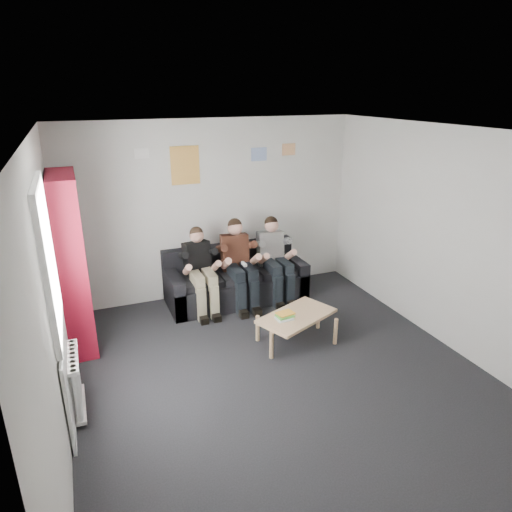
{
  "coord_description": "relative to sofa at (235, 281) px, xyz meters",
  "views": [
    {
      "loc": [
        -1.92,
        -4.02,
        3.09
      ],
      "look_at": [
        0.22,
        1.3,
        0.98
      ],
      "focal_mm": 32.0,
      "sensor_mm": 36.0,
      "label": 1
    }
  ],
  "objects": [
    {
      "name": "sofa",
      "position": [
        0.0,
        0.0,
        0.0
      ],
      "size": [
        2.1,
        0.86,
        0.81
      ],
      "color": "black",
      "rests_on": "ground"
    },
    {
      "name": "coffee_table",
      "position": [
        0.29,
        -1.53,
        0.06
      ],
      "size": [
        0.99,
        0.55,
        0.4
      ],
      "rotation": [
        0.0,
        0.0,
        0.41
      ],
      "color": "#DAA77E",
      "rests_on": "ground"
    },
    {
      "name": "window",
      "position": [
        -2.43,
        -1.9,
        0.74
      ],
      "size": [
        0.05,
        1.3,
        2.36
      ],
      "color": "white",
      "rests_on": "room_shell"
    },
    {
      "name": "game_cases",
      "position": [
        0.11,
        -1.54,
        0.13
      ],
      "size": [
        0.25,
        0.22,
        0.05
      ],
      "rotation": [
        0.0,
        0.0,
        0.02
      ],
      "color": "white",
      "rests_on": "coffee_table"
    },
    {
      "name": "poster_sign",
      "position": [
        -1.2,
        0.39,
        1.96
      ],
      "size": [
        0.2,
        0.01,
        0.14
      ],
      "primitive_type": "cube",
      "color": "white",
      "rests_on": "room_shell"
    },
    {
      "name": "poster_pink",
      "position": [
        1.05,
        0.39,
        1.91
      ],
      "size": [
        0.22,
        0.01,
        0.18
      ],
      "primitive_type": "cube",
      "color": "#C13C7E",
      "rests_on": "room_shell"
    },
    {
      "name": "person_middle",
      "position": [
        -0.0,
        -0.2,
        0.35
      ],
      "size": [
        0.4,
        0.86,
        1.3
      ],
      "rotation": [
        0.0,
        0.0,
        -0.13
      ],
      "color": "#4A2518",
      "rests_on": "sofa"
    },
    {
      "name": "radiator",
      "position": [
        -2.35,
        -1.9,
        0.06
      ],
      "size": [
        0.1,
        0.64,
        0.6
      ],
      "color": "white",
      "rests_on": "ground"
    },
    {
      "name": "person_left",
      "position": [
        -0.59,
        -0.19,
        0.33
      ],
      "size": [
        0.37,
        0.8,
        1.24
      ],
      "rotation": [
        0.0,
        0.0,
        0.17
      ],
      "color": "black",
      "rests_on": "sofa"
    },
    {
      "name": "room_shell",
      "position": [
        -0.2,
        -2.1,
        1.06
      ],
      "size": [
        5.0,
        5.0,
        5.0
      ],
      "color": "black",
      "rests_on": "ground"
    },
    {
      "name": "person_right",
      "position": [
        0.59,
        -0.19,
        0.34
      ],
      "size": [
        0.39,
        0.83,
        1.27
      ],
      "rotation": [
        0.0,
        0.0,
        -0.11
      ],
      "color": "silver",
      "rests_on": "sofa"
    },
    {
      "name": "bookshelf",
      "position": [
        -2.26,
        -0.49,
        0.8
      ],
      "size": [
        0.33,
        0.98,
        2.19
      ],
      "rotation": [
        0.0,
        0.0,
        0.01
      ],
      "color": "maroon",
      "rests_on": "ground"
    },
    {
      "name": "poster_large",
      "position": [
        -0.6,
        0.39,
        1.76
      ],
      "size": [
        0.42,
        0.01,
        0.55
      ],
      "primitive_type": "cube",
      "color": "gold",
      "rests_on": "room_shell"
    },
    {
      "name": "poster_blue",
      "position": [
        0.55,
        0.39,
        1.86
      ],
      "size": [
        0.25,
        0.01,
        0.2
      ],
      "primitive_type": "cube",
      "color": "#3D70CF",
      "rests_on": "room_shell"
    }
  ]
}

